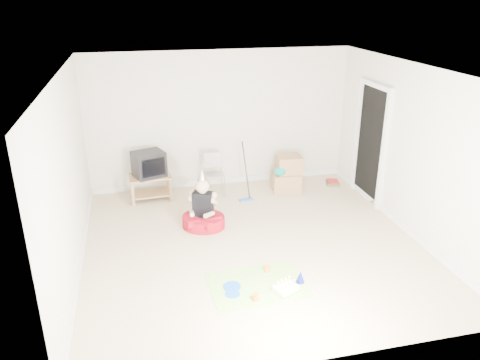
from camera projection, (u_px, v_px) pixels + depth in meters
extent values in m
plane|color=#CDB793|center=(252.00, 244.00, 7.10)|extent=(5.00, 5.00, 0.00)
cube|color=black|center=(371.00, 145.00, 8.32)|extent=(0.02, 0.90, 2.05)
cube|color=#996F45|center=(150.00, 177.00, 8.48)|extent=(0.76, 0.50, 0.03)
cube|color=#996F45|center=(151.00, 193.00, 8.60)|extent=(0.76, 0.50, 0.03)
cube|color=#996F45|center=(133.00, 194.00, 8.30)|extent=(0.05, 0.05, 0.46)
cube|color=#996F45|center=(171.00, 189.00, 8.47)|extent=(0.05, 0.05, 0.46)
cube|color=#996F45|center=(131.00, 185.00, 8.65)|extent=(0.05, 0.05, 0.46)
cube|color=#996F45|center=(168.00, 182.00, 8.83)|extent=(0.05, 0.05, 0.46)
cube|color=black|center=(149.00, 164.00, 8.39)|extent=(0.64, 0.59, 0.45)
cube|color=#9A999E|center=(214.00, 175.00, 8.69)|extent=(0.37, 0.35, 0.03)
cylinder|color=#9A999E|center=(206.00, 175.00, 8.66)|extent=(0.02, 0.02, 0.80)
cylinder|color=#9A999E|center=(223.00, 174.00, 8.72)|extent=(0.02, 0.02, 0.80)
cube|color=#AD7F53|center=(286.00, 182.00, 8.96)|extent=(0.57, 0.46, 0.35)
cube|color=#AD7F53|center=(289.00, 164.00, 8.87)|extent=(0.48, 0.39, 0.33)
ellipsoid|color=#0B7E6E|center=(280.00, 171.00, 8.73)|extent=(0.23, 0.16, 0.19)
cube|color=blue|center=(246.00, 200.00, 8.58)|extent=(0.27, 0.14, 0.03)
cylinder|color=black|center=(246.00, 173.00, 8.39)|extent=(0.10, 0.35, 1.02)
cube|color=#22662D|center=(333.00, 183.00, 9.32)|extent=(0.31, 0.35, 0.03)
cube|color=maroon|center=(333.00, 182.00, 9.30)|extent=(0.27, 0.32, 0.03)
cylinder|color=#A80F1E|center=(204.00, 221.00, 7.59)|extent=(0.92, 0.92, 0.19)
cube|color=black|center=(203.00, 204.00, 7.47)|extent=(0.36, 0.29, 0.42)
sphere|color=#D2A08C|center=(202.00, 186.00, 7.35)|extent=(0.29, 0.29, 0.22)
cone|color=silver|center=(202.00, 174.00, 7.28)|extent=(0.12, 0.12, 0.17)
cube|color=#E53081|center=(257.00, 285.00, 6.11)|extent=(1.29, 0.96, 0.01)
cube|color=white|center=(286.00, 289.00, 5.96)|extent=(0.35, 0.32, 0.08)
cube|color=green|center=(286.00, 291.00, 5.97)|extent=(0.35, 0.32, 0.01)
cylinder|color=beige|center=(283.00, 288.00, 5.85)|extent=(0.01, 0.01, 0.07)
cylinder|color=beige|center=(286.00, 287.00, 5.88)|extent=(0.01, 0.01, 0.07)
cylinder|color=beige|center=(290.00, 285.00, 5.92)|extent=(0.01, 0.01, 0.07)
cylinder|color=beige|center=(294.00, 283.00, 5.96)|extent=(0.01, 0.01, 0.07)
cylinder|color=beige|center=(278.00, 285.00, 5.91)|extent=(0.01, 0.01, 0.07)
cylinder|color=beige|center=(282.00, 283.00, 5.95)|extent=(0.01, 0.01, 0.07)
cylinder|color=beige|center=(286.00, 281.00, 5.99)|extent=(0.01, 0.01, 0.07)
cylinder|color=beige|center=(289.00, 280.00, 6.02)|extent=(0.01, 0.01, 0.07)
cylinder|color=#1653B4|center=(232.00, 286.00, 6.06)|extent=(0.28, 0.28, 0.01)
cylinder|color=#1653B4|center=(233.00, 294.00, 5.91)|extent=(0.24, 0.24, 0.01)
cylinder|color=orange|center=(267.00, 269.00, 6.38)|extent=(0.09, 0.09, 0.08)
cylinder|color=orange|center=(256.00, 297.00, 5.78)|extent=(0.10, 0.10, 0.09)
cone|color=#1720A3|center=(300.00, 276.00, 6.13)|extent=(0.12, 0.12, 0.17)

